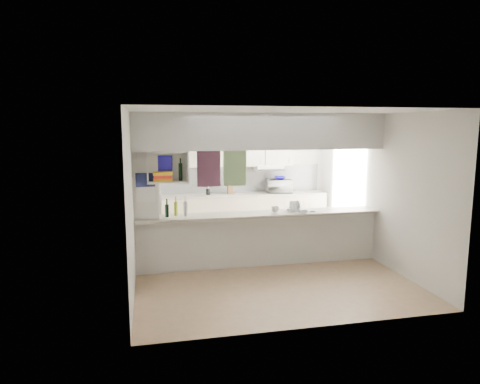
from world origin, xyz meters
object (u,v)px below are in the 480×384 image
object	(u,v)px
wine_bottles	(177,209)
bowl	(280,178)
microwave	(279,186)
dish_rack	(297,207)

from	to	relation	value
wine_bottles	bowl	bearing A→B (deg)	40.48
microwave	bowl	world-z (taller)	bowl
microwave	dish_rack	size ratio (longest dim) A/B	1.38
microwave	bowl	distance (m)	0.18
bowl	dish_rack	xyz separation A→B (m)	(-0.35, -2.10, -0.25)
bowl	wine_bottles	world-z (taller)	bowl
microwave	wine_bottles	world-z (taller)	wine_bottles
microwave	dish_rack	xyz separation A→B (m)	(-0.35, -2.12, -0.07)
microwave	dish_rack	world-z (taller)	microwave
dish_rack	wine_bottles	xyz separation A→B (m)	(-2.06, 0.05, 0.04)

